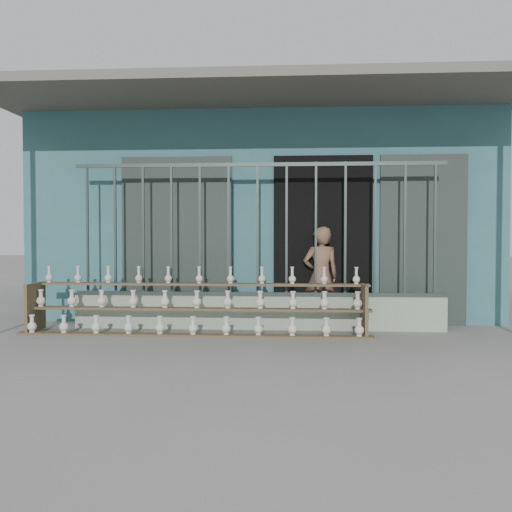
{
  "coord_description": "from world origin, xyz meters",
  "views": [
    {
      "loc": [
        0.51,
        -6.37,
        1.26
      ],
      "look_at": [
        0.0,
        1.0,
        1.0
      ],
      "focal_mm": 40.0,
      "sensor_mm": 36.0,
      "label": 1
    }
  ],
  "objects": [
    {
      "name": "parapet_wall",
      "position": [
        0.0,
        1.3,
        0.23
      ],
      "size": [
        5.0,
        0.2,
        0.45
      ],
      "primitive_type": "cube",
      "color": "#92A38C",
      "rests_on": "ground"
    },
    {
      "name": "shelf_rack",
      "position": [
        -0.77,
        0.89,
        0.36
      ],
      "size": [
        4.5,
        0.68,
        0.85
      ],
      "color": "brown",
      "rests_on": "ground"
    },
    {
      "name": "workshop_building",
      "position": [
        0.0,
        4.23,
        1.62
      ],
      "size": [
        7.4,
        6.6,
        3.21
      ],
      "color": "#2F5E64",
      "rests_on": "ground"
    },
    {
      "name": "security_fence",
      "position": [
        -0.0,
        1.3,
        1.35
      ],
      "size": [
        5.0,
        0.04,
        1.8
      ],
      "color": "#283330",
      "rests_on": "parapet_wall"
    },
    {
      "name": "elderly_woman",
      "position": [
        0.87,
        1.66,
        0.7
      ],
      "size": [
        0.57,
        0.44,
        1.39
      ],
      "primitive_type": "imported",
      "rotation": [
        0.0,
        0.0,
        3.36
      ],
      "color": "brown",
      "rests_on": "ground"
    },
    {
      "name": "ground",
      "position": [
        0.0,
        0.0,
        0.0
      ],
      "size": [
        60.0,
        60.0,
        0.0
      ],
      "primitive_type": "plane",
      "color": "slate"
    }
  ]
}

